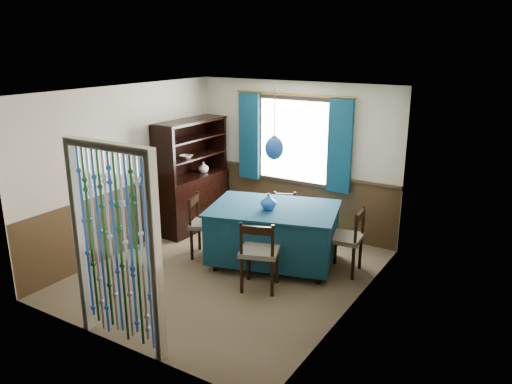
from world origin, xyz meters
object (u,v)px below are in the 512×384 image
Objects in this scene: chair_right at (347,239)px; dining_table at (273,232)px; sideboard at (193,192)px; vase_table at (268,202)px; pendant_lamp at (274,148)px; chair_near at (259,253)px; chair_left at (205,224)px; vase_sideboard at (204,167)px; bowl_shelf at (186,156)px; chair_far at (284,217)px.

dining_table is at bearing 100.35° from chair_right.
chair_right is at bearing -4.39° from sideboard.
sideboard reaches higher than vase_table.
dining_table is 1.22m from pendant_lamp.
vase_table is (-0.25, 0.65, 0.45)m from chair_near.
chair_right is at bearing 84.88° from chair_left.
chair_near is at bearing -73.33° from pendant_lamp.
chair_right is 2.96m from vase_sideboard.
pendant_lamp is at bearing -11.36° from bowl_shelf.
dining_table is 2.18× the size of chair_right.
chair_far is 0.43× the size of sideboard.
bowl_shelf reaches higher than chair_near.
vase_sideboard is (-0.85, 1.11, 0.54)m from chair_left.
sideboard is at bearing 128.22° from chair_near.
dining_table is 2.11m from vase_sideboard.
vase_table is at bearing -27.17° from vase_sideboard.
chair_far is 1.70m from sideboard.
pendant_lamp is (-1.00, -0.29, 1.21)m from chair_right.
vase_sideboard is (-1.86, 0.83, -0.68)m from pendant_lamp.
chair_near is 4.65× the size of vase_sideboard.
chair_right reaches higher than chair_far.
sideboard is at bearing 106.27° from bowl_shelf.
chair_near reaches higher than chair_right.
chair_far is at bearing 8.10° from sideboard.
vase_table is at bearing -115.84° from dining_table.
chair_far is 1.52m from pendant_lamp.
chair_left is 1.61m from pendant_lamp.
chair_near reaches higher than dining_table.
dining_table is 2.01m from sideboard.
chair_right is at bearing 34.27° from chair_near.
pendant_lamp reaches higher than sideboard.
chair_far is 0.85× the size of pendant_lamp.
dining_table is 2.18× the size of chair_left.
sideboard is at bearing 159.89° from vase_table.
chair_right is 4.49× the size of vase_table.
chair_right is (0.77, 1.06, -0.01)m from chair_near.
vase_sideboard reaches higher than chair_right.
vase_table is 0.94× the size of bowl_shelf.
vase_sideboard is at bearing 90.00° from bowl_shelf.
dining_table is 0.49m from vase_table.
vase_table reaches higher than chair_near.
vase_sideboard is at bearing 152.83° from vase_table.
chair_far is 3.63× the size of bowl_shelf.
chair_left is at bearing -42.13° from sideboard.
chair_left is at bearing 28.21° from chair_far.
chair_near is 1.02× the size of chair_right.
sideboard is at bearing -103.60° from vase_sideboard.
chair_far is at bearing 104.35° from vase_table.
vase_table is at bearing 78.42° from chair_far.
vase_table is at bearing 78.52° from chair_left.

